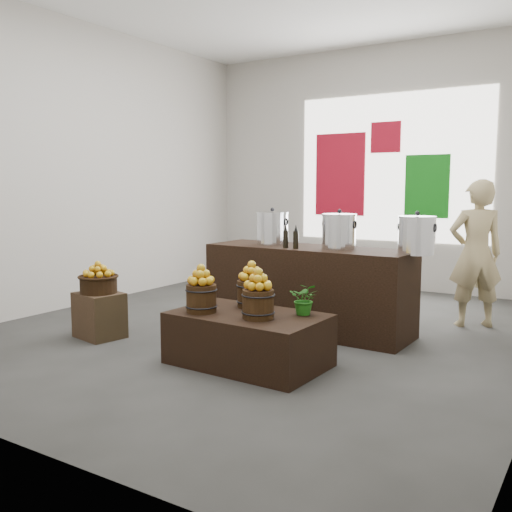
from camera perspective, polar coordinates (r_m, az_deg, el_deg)
The scene contains 24 objects.
ground at distance 6.88m, azimuth 0.98°, elevation -7.34°, with size 7.00×7.00×0.00m, color #3A3A38.
back_wall at distance 9.84m, azimuth 11.72°, elevation 8.59°, with size 6.00×0.04×4.00m, color #B3AEA5.
back_opening at distance 9.72m, azimuth 13.35°, elevation 8.56°, with size 3.20×0.02×2.40m, color white.
deco_red_left at distance 10.03m, azimuth 8.40°, elevation 8.05°, with size 0.90×0.04×1.40m, color #A20C1F.
deco_green_right at distance 9.53m, azimuth 16.72°, elevation 6.69°, with size 0.70×0.04×1.00m, color #117114.
deco_red_upper at distance 9.77m, azimuth 12.85°, elevation 11.51°, with size 0.50×0.04×0.50m, color #A20C1F.
crate at distance 6.71m, azimuth -15.38°, elevation -5.72°, with size 0.51×0.42×0.51m, color #4C3223.
wicker_basket at distance 6.64m, azimuth -15.48°, elevation -2.79°, with size 0.41×0.41×0.19m, color black.
apples_in_basket at distance 6.62m, azimuth -15.53°, elevation -1.26°, with size 0.32×0.32×0.17m, color #9F1105, non-canonical shape.
display_table at distance 5.51m, azimuth -0.77°, elevation -8.31°, with size 1.44×0.89×0.50m, color black.
apple_bucket_front_left at distance 5.51m, azimuth -5.49°, elevation -4.24°, with size 0.29×0.29×0.27m, color #36220E.
apples_in_bucket_front_left at distance 5.47m, azimuth -5.52°, elevation -1.87°, with size 0.22×0.22×0.19m, color #9F1105, non-canonical shape.
apple_bucket_front_right at distance 5.23m, azimuth 0.22°, elevation -4.83°, with size 0.29×0.29×0.27m, color #36220E.
apples_in_bucket_front_right at distance 5.18m, azimuth 0.22°, elevation -2.34°, with size 0.22×0.22×0.19m, color #9F1105, non-canonical shape.
apple_bucket_rear at distance 5.72m, azimuth -0.43°, elevation -3.80°, with size 0.29×0.29×0.27m, color #36220E.
apples_in_bucket_rear at distance 5.68m, azimuth -0.43°, elevation -1.51°, with size 0.22×0.22×0.19m, color #9F1105, non-canonical shape.
herb_garnish_right at distance 5.38m, azimuth 4.91°, elevation -4.30°, with size 0.27×0.24×0.30m, color #1B5E13.
herb_garnish_left at distance 5.86m, azimuth -4.93°, elevation -3.54°, with size 0.15×0.12×0.27m, color #1B5E13.
counter at distance 6.76m, azimuth 5.22°, elevation -3.30°, with size 2.44×0.78×1.00m, color black.
stock_pot_left at distance 6.92m, azimuth 1.64°, elevation 2.70°, with size 0.38×0.38×0.38m, color silver.
stock_pot_center at distance 6.50m, azimuth 8.31°, elevation 2.35°, with size 0.38×0.38×0.38m, color silver.
stock_pot_right at distance 6.18m, azimuth 15.77°, elevation 1.91°, with size 0.38×0.38×0.38m, color silver.
oil_cruets at distance 6.46m, azimuth 4.26°, elevation 1.93°, with size 0.18×0.07×0.28m, color black, non-canonical shape.
shopper at distance 7.38m, azimuth 21.11°, elevation 0.22°, with size 0.65×0.43×1.79m, color tan.
Camera 1 is at (3.44, -5.71, 1.71)m, focal length 40.00 mm.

